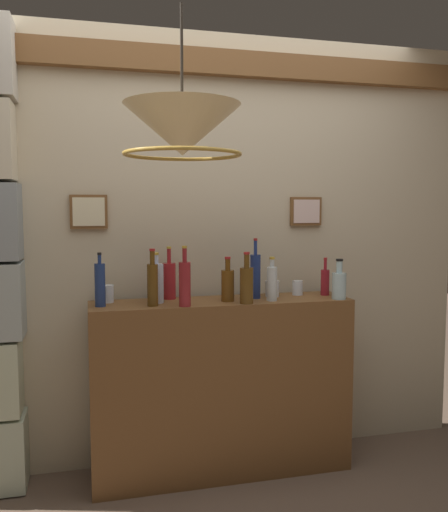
% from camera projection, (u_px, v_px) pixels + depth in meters
% --- Properties ---
extents(panelled_rear_partition, '(3.19, 0.15, 2.48)m').
position_uv_depth(panelled_rear_partition, '(212.00, 238.00, 3.18)').
color(panelled_rear_partition, '#BCAD8E').
rests_on(panelled_rear_partition, ground).
extents(bar_shelf_unit, '(1.44, 0.34, 0.98)m').
position_uv_depth(bar_shelf_unit, '(222.00, 387.00, 3.01)').
color(bar_shelf_unit, brown).
rests_on(bar_shelf_unit, ground).
extents(liquor_bottle_sherry, '(0.07, 0.07, 0.28)m').
position_uv_depth(liquor_bottle_sherry, '(247.00, 284.00, 2.86)').
color(liquor_bottle_sherry, '#573A14').
rests_on(liquor_bottle_sherry, bar_shelf_unit).
extents(liquor_bottle_scotch, '(0.08, 0.08, 0.27)m').
position_uv_depth(liquor_bottle_scotch, '(156.00, 283.00, 2.88)').
color(liquor_bottle_scotch, silver).
rests_on(liquor_bottle_scotch, bar_shelf_unit).
extents(liquor_bottle_gin, '(0.06, 0.06, 0.34)m').
position_uv_depth(liquor_bottle_gin, '(255.00, 275.00, 3.02)').
color(liquor_bottle_gin, navy).
rests_on(liquor_bottle_gin, bar_shelf_unit).
extents(liquor_bottle_vermouth, '(0.06, 0.06, 0.31)m').
position_uv_depth(liquor_bottle_vermouth, '(185.00, 283.00, 2.78)').
color(liquor_bottle_vermouth, maroon).
rests_on(liquor_bottle_vermouth, bar_shelf_unit).
extents(liquor_bottle_rum, '(0.06, 0.06, 0.28)m').
position_uv_depth(liquor_bottle_rum, '(100.00, 284.00, 2.77)').
color(liquor_bottle_rum, navy).
rests_on(liquor_bottle_rum, bar_shelf_unit).
extents(liquor_bottle_tequila, '(0.06, 0.06, 0.30)m').
position_uv_depth(liquor_bottle_tequila, '(153.00, 283.00, 2.79)').
color(liquor_bottle_tequila, '#583A13').
rests_on(liquor_bottle_tequila, bar_shelf_unit).
extents(liquor_bottle_port, '(0.08, 0.08, 0.23)m').
position_uv_depth(liquor_bottle_port, '(339.00, 284.00, 3.00)').
color(liquor_bottle_port, '#A4C0C4').
rests_on(liquor_bottle_port, bar_shelf_unit).
extents(liquor_bottle_mezcal, '(0.07, 0.07, 0.29)m').
position_uv_depth(liquor_bottle_mezcal, '(169.00, 280.00, 3.00)').
color(liquor_bottle_mezcal, maroon).
rests_on(liquor_bottle_mezcal, bar_shelf_unit).
extents(liquor_bottle_amaro, '(0.05, 0.05, 0.22)m').
position_uv_depth(liquor_bottle_amaro, '(325.00, 281.00, 3.14)').
color(liquor_bottle_amaro, maroon).
rests_on(liquor_bottle_amaro, bar_shelf_unit).
extents(liquor_bottle_rye, '(0.06, 0.06, 0.24)m').
position_uv_depth(liquor_bottle_rye, '(272.00, 283.00, 2.95)').
color(liquor_bottle_rye, silver).
rests_on(liquor_bottle_rye, bar_shelf_unit).
extents(liquor_bottle_bourbon, '(0.07, 0.07, 0.24)m').
position_uv_depth(liquor_bottle_bourbon, '(228.00, 284.00, 2.93)').
color(liquor_bottle_bourbon, brown).
rests_on(liquor_bottle_bourbon, bar_shelf_unit).
extents(glass_tumbler_rocks, '(0.08, 0.08, 0.09)m').
position_uv_depth(glass_tumbler_rocks, '(272.00, 289.00, 3.09)').
color(glass_tumbler_rocks, silver).
rests_on(glass_tumbler_rocks, bar_shelf_unit).
extents(glass_tumbler_highball, '(0.06, 0.06, 0.08)m').
position_uv_depth(glass_tumbler_highball, '(297.00, 288.00, 3.15)').
color(glass_tumbler_highball, silver).
rests_on(glass_tumbler_highball, bar_shelf_unit).
extents(glass_tumbler_shot, '(0.07, 0.07, 0.09)m').
position_uv_depth(glass_tumbler_shot, '(107.00, 294.00, 2.90)').
color(glass_tumbler_shot, silver).
rests_on(glass_tumbler_shot, bar_shelf_unit).
extents(pendant_lamp, '(0.48, 0.48, 0.60)m').
position_uv_depth(pendant_lamp, '(182.00, 132.00, 2.16)').
color(pendant_lamp, beige).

